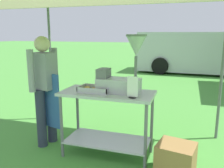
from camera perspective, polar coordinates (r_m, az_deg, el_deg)
The scene contains 8 objects.
ground_plane at distance 8.30m, azimuth 9.72°, elevation 0.44°, with size 70.00×70.00×0.00m, color #478E38.
donut_cart at distance 3.21m, azimuth -1.11°, elevation -6.43°, with size 1.23×0.59×0.89m.
donut_tray at distance 3.16m, azimuth -3.98°, elevation -1.39°, with size 0.42×0.28×0.07m.
donut_fryer at distance 3.06m, azimuth 2.70°, elevation 3.02°, with size 0.63×0.28×0.74m.
menu_sign at distance 2.82m, azimuth 4.92°, elevation -1.16°, with size 0.13×0.05×0.26m.
vendor at distance 3.59m, azimuth -15.77°, elevation -0.37°, with size 0.47×0.54×1.61m.
supply_crate at distance 3.04m, azimuth 15.00°, elevation -17.03°, with size 0.49×0.45×0.38m.
van_silver at distance 10.71m, azimuth 20.97°, elevation 7.16°, with size 5.32×2.25×1.69m.
Camera 1 is at (1.13, -2.05, 1.65)m, focal length 38.22 mm.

